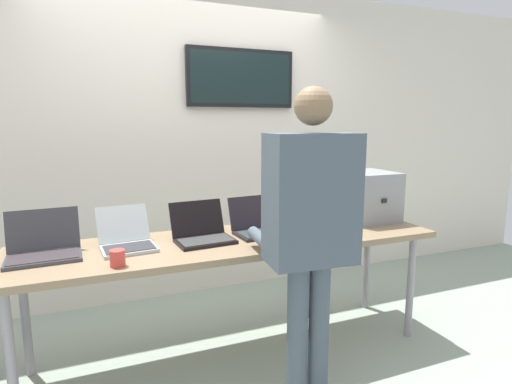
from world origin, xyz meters
TOP-DOWN VIEW (x-y plane):
  - ground at (0.00, 0.00)m, footprint 8.00×8.00m
  - back_wall at (0.01, 1.13)m, footprint 8.00×0.11m
  - workbench at (0.00, 0.00)m, footprint 2.67×0.70m
  - equipment_box at (1.09, 0.11)m, footprint 0.38×0.41m
  - laptop_station_0 at (-1.08, 0.06)m, footprint 0.39×0.31m
  - laptop_station_1 at (-0.64, 0.07)m, footprint 0.33×0.37m
  - laptop_station_2 at (-0.19, 0.04)m, footprint 0.37×0.34m
  - laptop_station_3 at (0.21, 0.07)m, footprint 0.38×0.33m
  - laptop_station_4 at (0.67, 0.04)m, footprint 0.39×0.39m
  - person at (0.20, -0.62)m, footprint 0.46×0.61m
  - coffee_mug at (-0.71, -0.25)m, footprint 0.08×0.08m
  - paper_sheet at (0.44, -0.17)m, footprint 0.23×0.31m

SIDE VIEW (x-z plane):
  - ground at x=0.00m, z-range -0.04..0.00m
  - workbench at x=0.00m, z-range 0.34..1.13m
  - paper_sheet at x=0.44m, z-range 0.79..0.79m
  - coffee_mug at x=-0.71m, z-range 0.79..0.88m
  - laptop_station_1 at x=-0.64m, z-range 0.73..0.96m
  - laptop_station_2 at x=-0.19m, z-range 0.73..0.96m
  - laptop_station_3 at x=0.21m, z-range 0.73..0.96m
  - laptop_station_0 at x=-1.08m, z-range 0.72..0.97m
  - laptop_station_4 at x=0.67m, z-range 0.72..0.97m
  - equipment_box at x=1.09m, z-range 0.79..1.16m
  - person at x=0.20m, z-range 0.18..1.87m
  - back_wall at x=0.01m, z-range 0.01..2.70m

